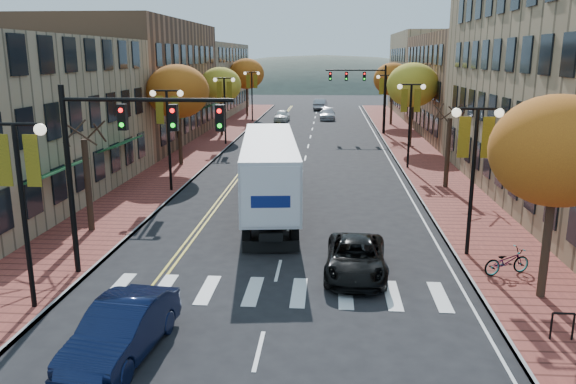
% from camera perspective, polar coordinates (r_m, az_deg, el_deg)
% --- Properties ---
extents(ground, '(200.00, 200.00, 0.00)m').
position_cam_1_polar(ground, '(17.96, -2.17, -12.69)').
color(ground, black).
rests_on(ground, ground).
extents(sidewalk_left, '(4.00, 85.00, 0.15)m').
position_cam_1_polar(sidewalk_left, '(50.30, -8.33, 4.56)').
color(sidewalk_left, brown).
rests_on(sidewalk_left, ground).
extents(sidewalk_right, '(4.00, 85.00, 0.15)m').
position_cam_1_polar(sidewalk_right, '(49.64, 12.46, 4.25)').
color(sidewalk_right, brown).
rests_on(sidewalk_right, ground).
extents(building_left_mid, '(12.00, 24.00, 11.00)m').
position_cam_1_polar(building_left_mid, '(55.34, -16.00, 10.66)').
color(building_left_mid, brown).
rests_on(building_left_mid, ground).
extents(building_left_far, '(12.00, 26.00, 9.50)m').
position_cam_1_polar(building_left_far, '(79.31, -9.74, 11.22)').
color(building_left_far, '#9E8966').
rests_on(building_left_far, ground).
extents(building_right_mid, '(15.00, 24.00, 10.00)m').
position_cam_1_polar(building_right_mid, '(60.40, 20.53, 10.06)').
color(building_right_mid, brown).
rests_on(building_right_mid, ground).
extents(building_right_far, '(15.00, 20.00, 11.00)m').
position_cam_1_polar(building_right_far, '(81.73, 16.28, 11.48)').
color(building_right_far, '#9E8966').
rests_on(building_right_far, ground).
extents(tree_left_a, '(0.28, 0.28, 4.20)m').
position_cam_1_polar(tree_left_a, '(26.93, -19.65, 0.63)').
color(tree_left_a, '#382619').
rests_on(tree_left_a, sidewalk_left).
extents(tree_left_b, '(4.48, 4.48, 7.21)m').
position_cam_1_polar(tree_left_b, '(41.50, -11.13, 9.99)').
color(tree_left_b, '#382619').
rests_on(tree_left_b, sidewalk_left).
extents(tree_left_c, '(4.16, 4.16, 6.69)m').
position_cam_1_polar(tree_left_c, '(57.09, -6.88, 10.71)').
color(tree_left_c, '#382619').
rests_on(tree_left_c, sidewalk_left).
extents(tree_left_d, '(4.61, 4.61, 7.42)m').
position_cam_1_polar(tree_left_d, '(74.80, -4.24, 11.89)').
color(tree_left_d, '#382619').
rests_on(tree_left_d, sidewalk_left).
extents(tree_right_a, '(4.16, 4.16, 6.69)m').
position_cam_1_polar(tree_right_a, '(19.57, 25.66, 3.76)').
color(tree_right_a, '#382619').
rests_on(tree_right_a, sidewalk_right).
extents(tree_right_b, '(0.28, 0.28, 4.20)m').
position_cam_1_polar(tree_right_b, '(35.20, 15.91, 3.84)').
color(tree_right_b, '#382619').
rests_on(tree_right_b, sidewalk_right).
extents(tree_right_c, '(4.48, 4.48, 7.21)m').
position_cam_1_polar(tree_right_c, '(50.55, 12.54, 10.55)').
color(tree_right_c, '#382619').
rests_on(tree_right_c, sidewalk_right).
extents(tree_right_d, '(4.35, 4.35, 7.00)m').
position_cam_1_polar(tree_right_d, '(66.42, 10.58, 11.20)').
color(tree_right_d, '#382619').
rests_on(tree_right_d, sidewalk_right).
extents(lamp_left_a, '(1.96, 0.36, 6.05)m').
position_cam_1_polar(lamp_left_a, '(18.87, -25.57, 1.08)').
color(lamp_left_a, black).
rests_on(lamp_left_a, ground).
extents(lamp_left_b, '(1.96, 0.36, 6.05)m').
position_cam_1_polar(lamp_left_b, '(33.52, -12.11, 7.12)').
color(lamp_left_b, black).
rests_on(lamp_left_b, ground).
extents(lamp_left_c, '(1.96, 0.36, 6.05)m').
position_cam_1_polar(lamp_left_c, '(50.98, -6.47, 9.51)').
color(lamp_left_c, black).
rests_on(lamp_left_c, ground).
extents(lamp_left_d, '(1.96, 0.36, 6.05)m').
position_cam_1_polar(lamp_left_d, '(68.71, -3.69, 10.65)').
color(lamp_left_d, black).
rests_on(lamp_left_d, ground).
extents(lamp_right_a, '(1.96, 0.36, 6.05)m').
position_cam_1_polar(lamp_right_a, '(22.99, 18.43, 3.79)').
color(lamp_right_a, black).
rests_on(lamp_right_a, ground).
extents(lamp_right_b, '(1.96, 0.36, 6.05)m').
position_cam_1_polar(lamp_right_b, '(40.54, 12.33, 8.21)').
color(lamp_right_b, black).
rests_on(lamp_right_b, ground).
extents(lamp_right_c, '(1.96, 0.36, 6.05)m').
position_cam_1_polar(lamp_right_c, '(58.37, 9.90, 9.92)').
color(lamp_right_c, black).
rests_on(lamp_right_c, ground).
extents(traffic_mast_near, '(6.10, 0.35, 7.00)m').
position_cam_1_polar(traffic_mast_near, '(20.57, -16.75, 4.58)').
color(traffic_mast_near, black).
rests_on(traffic_mast_near, ground).
extents(traffic_mast_far, '(6.10, 0.34, 7.00)m').
position_cam_1_polar(traffic_mast_far, '(58.17, 7.91, 10.61)').
color(traffic_mast_far, black).
rests_on(traffic_mast_far, ground).
extents(semi_truck, '(4.26, 15.84, 3.91)m').
position_cam_1_polar(semi_truck, '(29.69, -1.93, 2.67)').
color(semi_truck, black).
rests_on(semi_truck, ground).
extents(navy_sedan, '(2.10, 4.78, 1.53)m').
position_cam_1_polar(navy_sedan, '(16.25, -16.52, -13.27)').
color(navy_sedan, black).
rests_on(navy_sedan, ground).
extents(black_suv, '(2.43, 4.88, 1.33)m').
position_cam_1_polar(black_suv, '(21.12, 6.90, -6.66)').
color(black_suv, black).
rests_on(black_suv, ground).
extents(car_far_white, '(1.87, 4.27, 1.43)m').
position_cam_1_polar(car_far_white, '(69.79, -0.63, 7.77)').
color(car_far_white, white).
rests_on(car_far_white, ground).
extents(car_far_silver, '(1.97, 4.77, 1.38)m').
position_cam_1_polar(car_far_silver, '(71.99, 4.02, 7.90)').
color(car_far_silver, '#ACACB4').
rests_on(car_far_silver, ground).
extents(car_far_oncoming, '(2.10, 4.99, 1.60)m').
position_cam_1_polar(car_far_oncoming, '(84.92, 3.31, 8.88)').
color(car_far_oncoming, '#9F9EA5').
rests_on(car_far_oncoming, ground).
extents(bicycle, '(1.98, 1.27, 0.98)m').
position_cam_1_polar(bicycle, '(22.20, 21.34, -6.58)').
color(bicycle, gray).
rests_on(bicycle, sidewalk_right).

